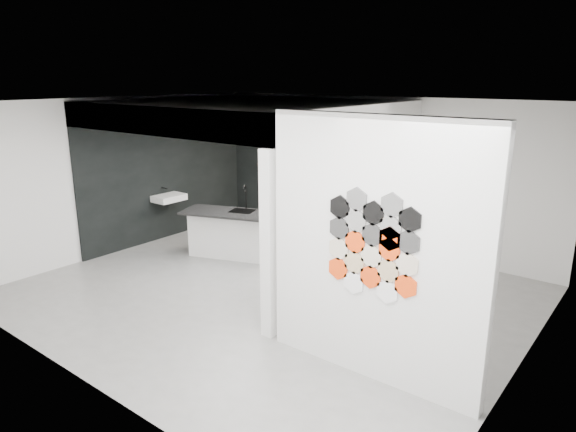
# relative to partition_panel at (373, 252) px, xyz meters

# --- Properties ---
(floor) EXTENTS (7.00, 6.00, 0.01)m
(floor) POSITION_rel_partition_panel_xyz_m (-2.23, 1.00, -1.40)
(floor) COLOR slate
(partition_panel) EXTENTS (2.45, 0.15, 2.80)m
(partition_panel) POSITION_rel_partition_panel_xyz_m (0.00, 0.00, 0.00)
(partition_panel) COLOR silver
(partition_panel) RESTS_ON floor
(bay_clad_back) EXTENTS (4.40, 0.04, 2.35)m
(bay_clad_back) POSITION_rel_partition_panel_xyz_m (-3.52, 3.97, -0.22)
(bay_clad_back) COLOR black
(bay_clad_back) RESTS_ON floor
(bay_clad_left) EXTENTS (0.04, 4.00, 2.35)m
(bay_clad_left) POSITION_rel_partition_panel_xyz_m (-5.70, 2.00, -0.22)
(bay_clad_left) COLOR black
(bay_clad_left) RESTS_ON floor
(bulkhead) EXTENTS (4.40, 4.00, 0.40)m
(bulkhead) POSITION_rel_partition_panel_xyz_m (-3.52, 2.00, 1.15)
(bulkhead) COLOR silver
(bulkhead) RESTS_ON corner_column
(corner_column) EXTENTS (0.16, 0.16, 2.35)m
(corner_column) POSITION_rel_partition_panel_xyz_m (-1.41, 0.00, -0.22)
(corner_column) COLOR silver
(corner_column) RESTS_ON floor
(fascia_beam) EXTENTS (4.40, 0.16, 0.40)m
(fascia_beam) POSITION_rel_partition_panel_xyz_m (-3.52, 0.08, 1.15)
(fascia_beam) COLOR silver
(fascia_beam) RESTS_ON corner_column
(wall_basin) EXTENTS (0.40, 0.60, 0.12)m
(wall_basin) POSITION_rel_partition_panel_xyz_m (-5.46, 1.80, -0.55)
(wall_basin) COLOR silver
(wall_basin) RESTS_ON bay_clad_left
(display_shelf) EXTENTS (3.00, 0.15, 0.04)m
(display_shelf) POSITION_rel_partition_panel_xyz_m (-3.43, 3.87, -0.10)
(display_shelf) COLOR black
(display_shelf) RESTS_ON bay_clad_back
(kitchen_island) EXTENTS (1.74, 1.20, 1.28)m
(kitchen_island) POSITION_rel_partition_panel_xyz_m (-3.87, 1.83, -0.97)
(kitchen_island) COLOR silver
(kitchen_island) RESTS_ON floor
(stockpot) EXTENTS (0.25, 0.25, 0.16)m
(stockpot) POSITION_rel_partition_panel_xyz_m (-4.49, 3.87, -0.00)
(stockpot) COLOR black
(stockpot) RESTS_ON display_shelf
(kettle) EXTENTS (0.19, 0.19, 0.15)m
(kettle) POSITION_rel_partition_panel_xyz_m (-2.62, 3.87, -0.00)
(kettle) COLOR black
(kettle) RESTS_ON display_shelf
(glass_bowl) EXTENTS (0.15, 0.15, 0.10)m
(glass_bowl) POSITION_rel_partition_panel_xyz_m (-2.08, 3.87, -0.03)
(glass_bowl) COLOR gray
(glass_bowl) RESTS_ON display_shelf
(glass_vase) EXTENTS (0.12, 0.12, 0.14)m
(glass_vase) POSITION_rel_partition_panel_xyz_m (-2.08, 3.87, -0.01)
(glass_vase) COLOR gray
(glass_vase) RESTS_ON display_shelf
(bottle_dark) EXTENTS (0.07, 0.07, 0.15)m
(bottle_dark) POSITION_rel_partition_panel_xyz_m (-3.78, 3.87, -0.01)
(bottle_dark) COLOR black
(bottle_dark) RESTS_ON display_shelf
(utensil_cup) EXTENTS (0.07, 0.07, 0.09)m
(utensil_cup) POSITION_rel_partition_panel_xyz_m (-4.45, 3.87, -0.04)
(utensil_cup) COLOR black
(utensil_cup) RESTS_ON display_shelf
(hex_tile_cluster) EXTENTS (1.04, 0.02, 1.16)m
(hex_tile_cluster) POSITION_rel_partition_panel_xyz_m (0.03, -0.09, 0.10)
(hex_tile_cluster) COLOR #F2400C
(hex_tile_cluster) RESTS_ON partition_panel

